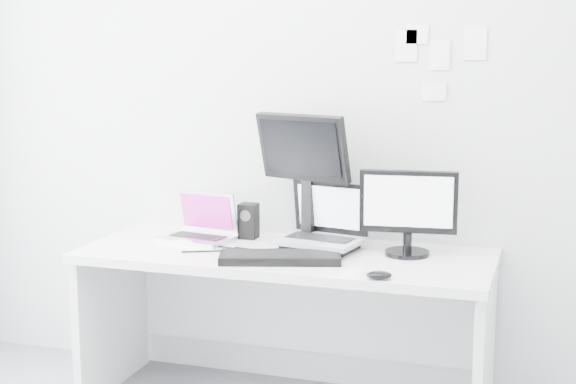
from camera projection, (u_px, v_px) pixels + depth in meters
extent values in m
plane|color=silver|center=(308.00, 105.00, 3.91)|extent=(3.60, 0.00, 3.60)
cube|color=white|center=(285.00, 331.00, 3.75)|extent=(1.80, 0.70, 0.73)
cube|color=silver|center=(196.00, 216.00, 3.87)|extent=(0.35, 0.28, 0.23)
cube|color=black|center=(249.00, 221.00, 3.94)|extent=(0.09, 0.09, 0.16)
cube|color=#9D9FA4|center=(319.00, 217.00, 3.70)|extent=(0.40, 0.34, 0.30)
cube|color=black|center=(305.00, 177.00, 3.80)|extent=(0.48, 0.29, 0.61)
cube|color=black|center=(408.00, 212.00, 3.60)|extent=(0.44, 0.24, 0.38)
cube|color=black|center=(280.00, 258.00, 3.52)|extent=(0.54, 0.32, 0.03)
ellipsoid|color=black|center=(379.00, 275.00, 3.25)|extent=(0.11, 0.09, 0.03)
cube|color=white|center=(406.00, 46.00, 3.73)|extent=(0.10, 0.00, 0.14)
cube|color=white|center=(440.00, 55.00, 3.69)|extent=(0.09, 0.00, 0.13)
cube|color=white|center=(475.00, 43.00, 3.63)|extent=(0.10, 0.00, 0.14)
cube|color=white|center=(434.00, 92.00, 3.72)|extent=(0.11, 0.00, 0.08)
cube|color=white|center=(417.00, 35.00, 3.70)|extent=(0.10, 0.00, 0.08)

